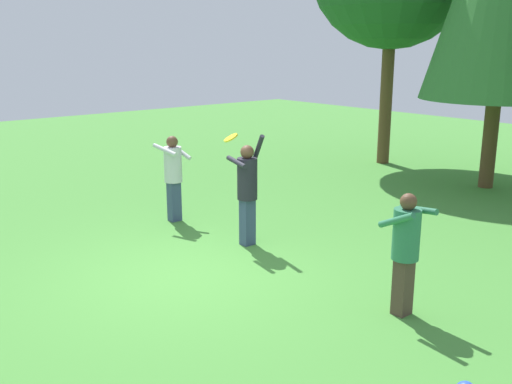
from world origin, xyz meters
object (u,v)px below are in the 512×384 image
Objects in this scene: person_thrower at (247,186)px; ball_white at (247,194)px; person_catcher at (173,171)px; person_bystander at (406,244)px; frisbee at (231,138)px.

person_thrower reaches higher than ball_white.
person_catcher is 5.31m from person_bystander.
person_catcher is 2.35m from ball_white.
person_bystander is at bearing -12.71° from person_catcher.
frisbee is (1.39, 0.32, 0.78)m from person_catcher.
person_catcher reaches higher than ball_white.
person_thrower is at bearing -39.30° from ball_white.
person_bystander is 4.01m from frisbee.
person_bystander is at bearing -4.34° from frisbee.
person_catcher is at bearing -79.94° from ball_white.
person_catcher is 1.63m from frisbee.
person_bystander is at bearing -171.78° from person_thrower.
frisbee is 1.67× the size of ball_white.
person_thrower reaches higher than frisbee.
ball_white is (-5.69, 2.12, -0.84)m from person_bystander.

